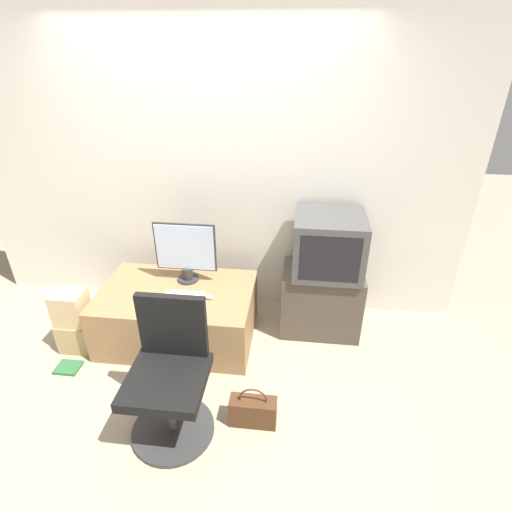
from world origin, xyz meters
The scene contains 13 objects.
ground_plane centered at (0.00, 0.00, 0.00)m, with size 12.00×12.00×0.00m, color tan.
wall_back centered at (0.00, 1.32, 1.30)m, with size 4.40×0.05×2.60m.
desk centered at (-0.23, 0.70, 0.24)m, with size 1.27×0.82×0.47m.
side_stand centered at (0.99, 0.97, 0.30)m, with size 0.68×0.45×0.59m.
main_monitor centered at (-0.17, 0.88, 0.75)m, with size 0.52×0.18×0.53m.
keyboard centered at (-0.13, 0.64, 0.48)m, with size 0.32×0.10×0.01m.
mouse centered at (0.08, 0.62, 0.49)m, with size 0.06×0.04×0.03m.
crt_tv centered at (1.01, 0.98, 0.84)m, with size 0.56×0.54×0.49m.
office_chair centered at (0.00, -0.20, 0.42)m, with size 0.55×0.55×0.94m.
cardboard_box_lower centered at (-1.03, 0.46, 0.13)m, with size 0.27×0.23×0.27m.
cardboard_box_upper centered at (-1.03, 0.46, 0.41)m, with size 0.25×0.21×0.28m.
handbag centered at (0.52, -0.13, 0.11)m, with size 0.32×0.12×0.32m.
book centered at (-1.00, 0.20, 0.01)m, with size 0.19×0.15×0.02m.
Camera 1 is at (0.76, -1.96, 2.32)m, focal length 28.00 mm.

